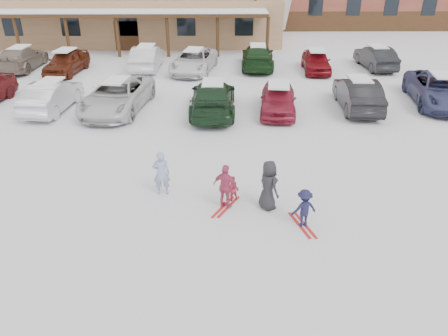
{
  "coord_description": "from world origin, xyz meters",
  "views": [
    {
      "loc": [
        0.2,
        -11.45,
        7.43
      ],
      "look_at": [
        0.3,
        1.0,
        1.0
      ],
      "focal_mm": 35.0,
      "sensor_mm": 36.0,
      "label": 1
    }
  ],
  "objects_px": {
    "adult_skier": "(161,173)",
    "parked_car_3": "(213,98)",
    "bystander_dark": "(269,185)",
    "parked_car_10": "(194,61)",
    "parked_car_6": "(440,90)",
    "parked_car_11": "(258,57)",
    "toddler_red": "(232,188)",
    "child_navy": "(304,208)",
    "child_magenta": "(226,187)",
    "parked_car_1": "(52,96)",
    "parked_car_8": "(66,62)",
    "parked_car_12": "(316,61)",
    "parked_car_13": "(376,57)",
    "parked_car_5": "(358,94)",
    "parked_car_2": "(117,95)",
    "parked_car_7": "(21,58)",
    "parked_car_4": "(278,99)",
    "parked_car_9": "(147,58)"
  },
  "relations": [
    {
      "from": "parked_car_8",
      "to": "toddler_red",
      "type": "bearing_deg",
      "value": -50.33
    },
    {
      "from": "parked_car_5",
      "to": "parked_car_13",
      "type": "bearing_deg",
      "value": -110.46
    },
    {
      "from": "child_navy",
      "to": "child_magenta",
      "type": "bearing_deg",
      "value": -41.14
    },
    {
      "from": "parked_car_5",
      "to": "parked_car_2",
      "type": "bearing_deg",
      "value": 3.53
    },
    {
      "from": "child_magenta",
      "to": "parked_car_10",
      "type": "height_order",
      "value": "child_magenta"
    },
    {
      "from": "adult_skier",
      "to": "parked_car_3",
      "type": "xyz_separation_m",
      "value": [
        1.57,
        7.8,
        -0.01
      ]
    },
    {
      "from": "parked_car_1",
      "to": "parked_car_9",
      "type": "relative_size",
      "value": 0.97
    },
    {
      "from": "parked_car_8",
      "to": "parked_car_13",
      "type": "bearing_deg",
      "value": 9.73
    },
    {
      "from": "parked_car_1",
      "to": "parked_car_8",
      "type": "height_order",
      "value": "parked_car_1"
    },
    {
      "from": "toddler_red",
      "to": "parked_car_7",
      "type": "distance_m",
      "value": 21.33
    },
    {
      "from": "parked_car_1",
      "to": "parked_car_8",
      "type": "xyz_separation_m",
      "value": [
        -1.47,
        7.04,
        -0.0
      ]
    },
    {
      "from": "parked_car_8",
      "to": "parked_car_11",
      "type": "bearing_deg",
      "value": 12.32
    },
    {
      "from": "toddler_red",
      "to": "parked_car_10",
      "type": "bearing_deg",
      "value": -105.11
    },
    {
      "from": "parked_car_12",
      "to": "parked_car_13",
      "type": "xyz_separation_m",
      "value": [
        4.1,
        0.82,
        0.03
      ]
    },
    {
      "from": "parked_car_7",
      "to": "parked_car_9",
      "type": "xyz_separation_m",
      "value": [
        8.21,
        -0.0,
        0.03
      ]
    },
    {
      "from": "parked_car_9",
      "to": "adult_skier",
      "type": "bearing_deg",
      "value": 101.51
    },
    {
      "from": "parked_car_4",
      "to": "parked_car_12",
      "type": "relative_size",
      "value": 1.03
    },
    {
      "from": "bystander_dark",
      "to": "parked_car_6",
      "type": "relative_size",
      "value": 0.29
    },
    {
      "from": "bystander_dark",
      "to": "parked_car_10",
      "type": "relative_size",
      "value": 0.32
    },
    {
      "from": "adult_skier",
      "to": "parked_car_12",
      "type": "height_order",
      "value": "adult_skier"
    },
    {
      "from": "parked_car_3",
      "to": "parked_car_6",
      "type": "height_order",
      "value": "parked_car_6"
    },
    {
      "from": "child_magenta",
      "to": "parked_car_9",
      "type": "distance_m",
      "value": 17.77
    },
    {
      "from": "child_navy",
      "to": "parked_car_7",
      "type": "relative_size",
      "value": 0.24
    },
    {
      "from": "parked_car_10",
      "to": "parked_car_11",
      "type": "bearing_deg",
      "value": 22.44
    },
    {
      "from": "child_navy",
      "to": "child_magenta",
      "type": "distance_m",
      "value": 2.48
    },
    {
      "from": "parked_car_11",
      "to": "toddler_red",
      "type": "bearing_deg",
      "value": 86.68
    },
    {
      "from": "child_magenta",
      "to": "parked_car_4",
      "type": "relative_size",
      "value": 0.36
    },
    {
      "from": "parked_car_9",
      "to": "parked_car_12",
      "type": "xyz_separation_m",
      "value": [
        10.99,
        -0.7,
        -0.07
      ]
    },
    {
      "from": "adult_skier",
      "to": "parked_car_11",
      "type": "distance_m",
      "value": 17.04
    },
    {
      "from": "toddler_red",
      "to": "bystander_dark",
      "type": "bearing_deg",
      "value": 133.69
    },
    {
      "from": "parked_car_1",
      "to": "parked_car_8",
      "type": "distance_m",
      "value": 7.19
    },
    {
      "from": "parked_car_1",
      "to": "parked_car_4",
      "type": "bearing_deg",
      "value": -177.29
    },
    {
      "from": "toddler_red",
      "to": "parked_car_13",
      "type": "bearing_deg",
      "value": -143.13
    },
    {
      "from": "child_navy",
      "to": "parked_car_3",
      "type": "bearing_deg",
      "value": -90.81
    },
    {
      "from": "child_magenta",
      "to": "parked_car_10",
      "type": "distance_m",
      "value": 16.5
    },
    {
      "from": "toddler_red",
      "to": "parked_car_1",
      "type": "distance_m",
      "value": 12.24
    },
    {
      "from": "child_magenta",
      "to": "parked_car_12",
      "type": "height_order",
      "value": "child_magenta"
    },
    {
      "from": "child_navy",
      "to": "toddler_red",
      "type": "bearing_deg",
      "value": -52.57
    },
    {
      "from": "parked_car_3",
      "to": "parked_car_4",
      "type": "bearing_deg",
      "value": -179.16
    },
    {
      "from": "adult_skier",
      "to": "child_magenta",
      "type": "relative_size",
      "value": 1.03
    },
    {
      "from": "parked_car_11",
      "to": "parked_car_13",
      "type": "height_order",
      "value": "parked_car_11"
    },
    {
      "from": "child_navy",
      "to": "parked_car_6",
      "type": "distance_m",
      "value": 13.99
    },
    {
      "from": "parked_car_1",
      "to": "parked_car_13",
      "type": "relative_size",
      "value": 1.02
    },
    {
      "from": "parked_car_1",
      "to": "parked_car_6",
      "type": "distance_m",
      "value": 19.54
    },
    {
      "from": "adult_skier",
      "to": "toddler_red",
      "type": "bearing_deg",
      "value": 164.68
    },
    {
      "from": "bystander_dark",
      "to": "parked_car_5",
      "type": "relative_size",
      "value": 0.35
    },
    {
      "from": "parked_car_13",
      "to": "parked_car_6",
      "type": "bearing_deg",
      "value": 93.69
    },
    {
      "from": "parked_car_1",
      "to": "parked_car_6",
      "type": "relative_size",
      "value": 0.8
    },
    {
      "from": "parked_car_2",
      "to": "parked_car_11",
      "type": "height_order",
      "value": "parked_car_2"
    },
    {
      "from": "bystander_dark",
      "to": "parked_car_6",
      "type": "height_order",
      "value": "bystander_dark"
    }
  ]
}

